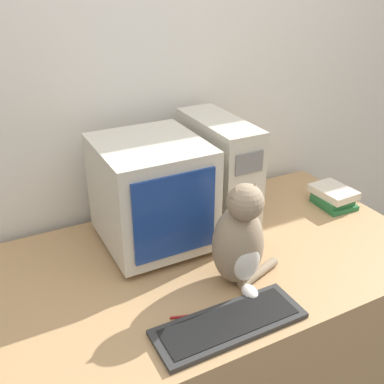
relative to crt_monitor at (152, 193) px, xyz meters
The scene contains 8 objects.
wall_back 0.49m from the crt_monitor, 63.89° to the left, with size 7.00×0.05×2.50m.
desk 0.64m from the crt_monitor, 50.49° to the right, with size 1.69×0.95×0.72m.
crt_monitor is the anchor object (origin of this frame).
computer_tower 0.32m from the crt_monitor, ahead, with size 0.17×0.45×0.46m.
keyboard 0.60m from the crt_monitor, 87.79° to the right, with size 0.49×0.17×0.02m.
cat 0.42m from the crt_monitor, 66.13° to the right, with size 0.28×0.23×0.40m.
book_stack 0.90m from the crt_monitor, ahead, with size 0.16×0.20×0.09m.
pen 0.52m from the crt_monitor, 98.61° to the right, with size 0.13×0.05×0.01m.
Camera 1 is at (-0.74, -0.77, 1.75)m, focal length 42.00 mm.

